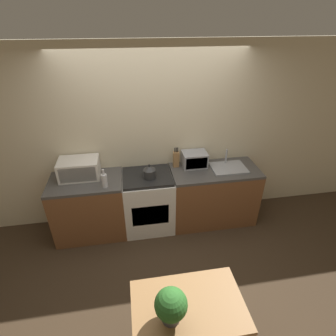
% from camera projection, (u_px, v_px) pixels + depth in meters
% --- Properties ---
extents(ground_plane, '(16.00, 16.00, 0.00)m').
position_uv_depth(ground_plane, '(165.00, 256.00, 3.56)').
color(ground_plane, '#3D2D1E').
extents(wall_back, '(10.00, 0.06, 2.60)m').
position_uv_depth(wall_back, '(154.00, 139.00, 3.76)').
color(wall_back, beige).
rests_on(wall_back, ground_plane).
extents(counter_left_run, '(0.98, 0.62, 0.90)m').
position_uv_depth(counter_left_run, '(90.00, 207.00, 3.76)').
color(counter_left_run, brown).
rests_on(counter_left_run, ground_plane).
extents(counter_right_run, '(1.27, 0.62, 0.90)m').
position_uv_depth(counter_right_run, '(213.00, 195.00, 4.02)').
color(counter_right_run, brown).
rests_on(counter_right_run, ground_plane).
extents(stove_range, '(0.71, 0.62, 0.90)m').
position_uv_depth(stove_range, '(148.00, 201.00, 3.88)').
color(stove_range, silver).
rests_on(stove_range, ground_plane).
extents(kettle, '(0.17, 0.17, 0.20)m').
position_uv_depth(kettle, '(150.00, 172.00, 3.56)').
color(kettle, '#2D2D2D').
rests_on(kettle, stove_range).
extents(microwave, '(0.53, 0.35, 0.26)m').
position_uv_depth(microwave, '(79.00, 169.00, 3.55)').
color(microwave, silver).
rests_on(microwave, counter_left_run).
extents(bottle, '(0.08, 0.08, 0.26)m').
position_uv_depth(bottle, '(104.00, 180.00, 3.36)').
color(bottle, silver).
rests_on(bottle, counter_left_run).
extents(knife_block, '(0.08, 0.07, 0.30)m').
position_uv_depth(knife_block, '(176.00, 159.00, 3.81)').
color(knife_block, '#9E7042').
rests_on(knife_block, counter_right_run).
extents(toaster_oven, '(0.35, 0.26, 0.22)m').
position_uv_depth(toaster_oven, '(194.00, 159.00, 3.83)').
color(toaster_oven, '#999BA0').
rests_on(toaster_oven, counter_right_run).
extents(sink_basin, '(0.50, 0.38, 0.24)m').
position_uv_depth(sink_basin, '(228.00, 167.00, 3.82)').
color(sink_basin, '#999BA0').
rests_on(sink_basin, counter_right_run).
extents(dining_table, '(0.94, 0.61, 0.75)m').
position_uv_depth(dining_table, '(188.00, 312.00, 2.23)').
color(dining_table, '#9E7042').
rests_on(dining_table, ground_plane).
extents(potted_plant, '(0.26, 0.26, 0.32)m').
position_uv_depth(potted_plant, '(171.00, 306.00, 1.99)').
color(potted_plant, '#424247').
rests_on(potted_plant, dining_table).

